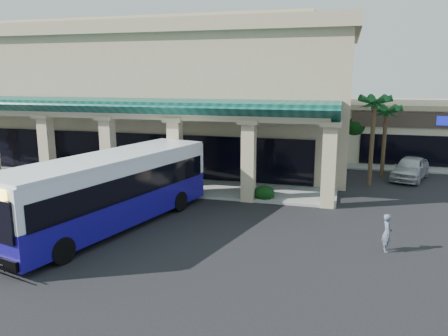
% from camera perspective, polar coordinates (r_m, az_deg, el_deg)
% --- Properties ---
extents(ground, '(110.00, 110.00, 0.00)m').
position_cam_1_polar(ground, '(21.25, -3.88, -7.74)').
color(ground, black).
extents(main_building, '(30.80, 14.80, 11.35)m').
position_cam_1_polar(main_building, '(37.87, -7.48, 9.57)').
color(main_building, tan).
rests_on(main_building, ground).
extents(arcade, '(30.00, 6.20, 5.70)m').
position_cam_1_polar(arcade, '(29.89, -14.20, 3.28)').
color(arcade, '#0B443C').
rests_on(arcade, ground).
extents(palm_0, '(2.40, 2.40, 6.60)m').
position_cam_1_polar(palm_0, '(30.16, 18.81, 3.95)').
color(palm_0, '#134A1E').
rests_on(palm_0, ground).
extents(palm_1, '(2.40, 2.40, 5.80)m').
position_cam_1_polar(palm_1, '(33.26, 20.22, 3.84)').
color(palm_1, '#134A1E').
rests_on(palm_1, ground).
extents(broadleaf_tree, '(2.60, 2.60, 4.81)m').
position_cam_1_polar(broadleaf_tree, '(38.17, 16.60, 4.27)').
color(broadleaf_tree, black).
rests_on(broadleaf_tree, ground).
extents(transit_bus, '(5.89, 12.91, 3.51)m').
position_cam_1_polar(transit_bus, '(21.41, -14.52, -3.03)').
color(transit_bus, navy).
rests_on(transit_bus, ground).
extents(pedestrian, '(0.43, 0.61, 1.60)m').
position_cam_1_polar(pedestrian, '(19.40, 20.52, -7.93)').
color(pedestrian, slate).
rests_on(pedestrian, ground).
extents(car_silver, '(3.38, 5.15, 1.63)m').
position_cam_1_polar(car_silver, '(33.31, 23.16, -0.02)').
color(car_silver, silver).
rests_on(car_silver, ground).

